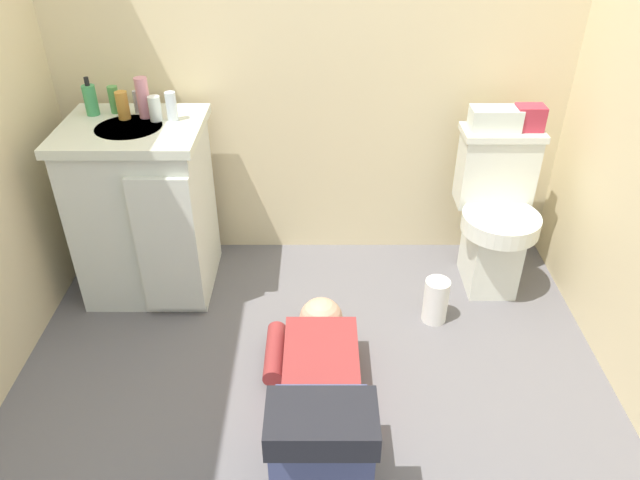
{
  "coord_description": "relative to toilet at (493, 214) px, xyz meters",
  "views": [
    {
      "loc": [
        0.03,
        -1.63,
        1.79
      ],
      "look_at": [
        0.04,
        0.41,
        0.45
      ],
      "focal_mm": 33.49,
      "sensor_mm": 36.0,
      "label": 1
    }
  ],
  "objects": [
    {
      "name": "vanity_cabinet",
      "position": [
        -1.62,
        -0.04,
        0.05
      ],
      "size": [
        0.6,
        0.53,
        0.82
      ],
      "color": "silver",
      "rests_on": "ground_plane"
    },
    {
      "name": "soap_dispenser",
      "position": [
        -1.81,
        0.09,
        0.52
      ],
      "size": [
        0.06,
        0.06,
        0.17
      ],
      "color": "#429F5C",
      "rests_on": "vanity_cabinet"
    },
    {
      "name": "tissue_box",
      "position": [
        -0.05,
        0.09,
        0.43
      ],
      "size": [
        0.22,
        0.11,
        0.1
      ],
      "primitive_type": "cube",
      "color": "silver",
      "rests_on": "toilet"
    },
    {
      "name": "wall_back",
      "position": [
        -0.85,
        0.33,
        0.83
      ],
      "size": [
        2.55,
        0.08,
        2.4
      ],
      "primitive_type": "cube",
      "color": "beige",
      "rests_on": "ground_plane"
    },
    {
      "name": "faucet",
      "position": [
        -1.62,
        0.11,
        0.5
      ],
      "size": [
        0.02,
        0.02,
        0.1
      ],
      "primitive_type": "cylinder",
      "color": "silver",
      "rests_on": "vanity_cabinet"
    },
    {
      "name": "bottle_green",
      "position": [
        -1.72,
        0.11,
        0.51
      ],
      "size": [
        0.04,
        0.04,
        0.12
      ],
      "primitive_type": "cylinder",
      "color": "#4D9748",
      "rests_on": "vanity_cabinet"
    },
    {
      "name": "ground_plane",
      "position": [
        -0.85,
        -0.76,
        -0.39
      ],
      "size": [
        2.89,
        3.11,
        0.04
      ],
      "primitive_type": "cube",
      "color": "slate"
    },
    {
      "name": "paper_towel_roll",
      "position": [
        -0.3,
        -0.32,
        -0.26
      ],
      "size": [
        0.11,
        0.11,
        0.21
      ],
      "primitive_type": "cylinder",
      "color": "white",
      "rests_on": "ground_plane"
    },
    {
      "name": "bottle_pink",
      "position": [
        -1.57,
        0.06,
        0.54
      ],
      "size": [
        0.06,
        0.06,
        0.17
      ],
      "primitive_type": "cylinder",
      "color": "pink",
      "rests_on": "vanity_cabinet"
    },
    {
      "name": "bottle_clear",
      "position": [
        -1.45,
        0.02,
        0.51
      ],
      "size": [
        0.05,
        0.05,
        0.12
      ],
      "primitive_type": "cylinder",
      "color": "silver",
      "rests_on": "vanity_cabinet"
    },
    {
      "name": "bottle_white",
      "position": [
        -1.52,
        0.02,
        0.51
      ],
      "size": [
        0.05,
        0.05,
        0.11
      ],
      "primitive_type": "cylinder",
      "color": "white",
      "rests_on": "vanity_cabinet"
    },
    {
      "name": "person_plumber",
      "position": [
        -0.82,
        -0.94,
        -0.19
      ],
      "size": [
        0.39,
        1.06,
        0.52
      ],
      "color": "maroon",
      "rests_on": "ground_plane"
    },
    {
      "name": "toiletry_bag",
      "position": [
        0.1,
        0.09,
        0.44
      ],
      "size": [
        0.12,
        0.09,
        0.11
      ],
      "primitive_type": "cube",
      "color": "#B22D3F",
      "rests_on": "toilet"
    },
    {
      "name": "bottle_amber",
      "position": [
        -1.66,
        0.04,
        0.51
      ],
      "size": [
        0.05,
        0.05,
        0.12
      ],
      "primitive_type": "cylinder",
      "color": "#CB8932",
      "rests_on": "vanity_cabinet"
    },
    {
      "name": "toilet",
      "position": [
        0.0,
        0.0,
        0.0
      ],
      "size": [
        0.36,
        0.46,
        0.75
      ],
      "color": "silver",
      "rests_on": "ground_plane"
    }
  ]
}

